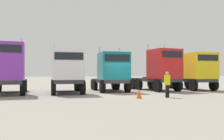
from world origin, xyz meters
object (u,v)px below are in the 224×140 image
(semi_truck_white, at_px, (67,71))
(traffic_cone_near, at_px, (139,93))
(semi_truck_teal, at_px, (112,71))
(visitor_in_hivis, at_px, (167,82))
(semi_truck_red, at_px, (161,69))
(semi_truck_yellow, at_px, (197,71))
(semi_truck_purple, at_px, (8,68))

(semi_truck_white, relative_size, traffic_cone_near, 9.39)
(semi_truck_white, relative_size, semi_truck_teal, 1.05)
(visitor_in_hivis, height_order, traffic_cone_near, visitor_in_hivis)
(semi_truck_teal, height_order, traffic_cone_near, semi_truck_teal)
(semi_truck_red, relative_size, semi_truck_yellow, 1.01)
(semi_truck_teal, xyz_separation_m, visitor_in_hivis, (1.98, -6.11, -0.81))
(semi_truck_white, height_order, semi_truck_yellow, semi_truck_yellow)
(semi_truck_white, relative_size, semi_truck_red, 1.06)
(semi_truck_purple, relative_size, semi_truck_white, 1.02)
(semi_truck_white, relative_size, visitor_in_hivis, 3.55)
(semi_truck_purple, xyz_separation_m, semi_truck_teal, (8.53, 0.48, -0.20))
(traffic_cone_near, bearing_deg, semi_truck_red, 49.50)
(semi_truck_white, xyz_separation_m, semi_truck_teal, (4.07, 0.82, 0.04))
(semi_truck_purple, relative_size, traffic_cone_near, 9.59)
(semi_truck_teal, xyz_separation_m, semi_truck_yellow, (8.50, -0.66, 0.07))
(semi_truck_white, distance_m, semi_truck_red, 8.74)
(semi_truck_purple, xyz_separation_m, semi_truck_yellow, (17.04, -0.18, -0.12))
(semi_truck_white, distance_m, semi_truck_yellow, 12.57)
(semi_truck_purple, xyz_separation_m, visitor_in_hivis, (10.51, -5.63, -1.01))
(semi_truck_teal, distance_m, visitor_in_hivis, 6.47)
(semi_truck_teal, bearing_deg, semi_truck_red, 87.95)
(semi_truck_yellow, bearing_deg, traffic_cone_near, -53.98)
(semi_truck_purple, height_order, semi_truck_yellow, semi_truck_purple)
(semi_truck_white, bearing_deg, semi_truck_purple, -90.13)
(semi_truck_purple, xyz_separation_m, semi_truck_white, (4.46, -0.34, -0.24))
(traffic_cone_near, bearing_deg, visitor_in_hivis, -0.26)
(semi_truck_teal, xyz_separation_m, semi_truck_red, (4.66, -0.50, 0.17))
(semi_truck_white, xyz_separation_m, traffic_cone_near, (3.94, -5.28, -1.46))
(visitor_in_hivis, bearing_deg, traffic_cone_near, -127.74)
(semi_truck_teal, bearing_deg, semi_truck_purple, -82.74)
(semi_truck_white, height_order, semi_truck_teal, semi_truck_white)
(semi_truck_red, bearing_deg, semi_truck_white, -93.14)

